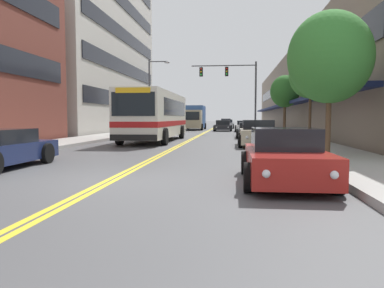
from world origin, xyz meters
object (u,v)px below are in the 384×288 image
Objects in this scene: car_silver_moving_second at (227,124)px; traffic_signal_mast at (234,83)px; car_red_parked_right_foreground at (285,158)px; street_lamp_left_far at (152,90)px; car_beige_parked_left_far at (168,126)px; car_slate_blue_moving_third at (226,123)px; car_white_parked_right_end at (244,126)px; street_tree_right_far at (285,92)px; city_bus at (156,114)px; car_black_parked_left_near at (156,127)px; car_charcoal_moving_lead at (223,126)px; box_truck at (195,117)px; car_dark_grey_parked_right_far at (249,130)px; car_champagne_parked_right_mid at (258,134)px; fire_hydrant at (287,136)px; street_tree_right_near at (330,57)px; street_tree_right_mid at (311,75)px.

traffic_signal_mast is at bearing -86.69° from car_silver_moving_second.
car_red_parked_right_foreground is 0.59× the size of street_lamp_left_far.
street_lamp_left_far is (-0.66, -5.27, 3.73)m from car_beige_parked_left_far.
car_beige_parked_left_far is at bearing -105.05° from car_slate_blue_moving_third.
street_lamp_left_far is at bearing -169.98° from traffic_signal_mast.
street_tree_right_far is at bearing -71.71° from car_white_parked_right_end.
traffic_signal_mast reaches higher than city_bus.
city_bus is 2.65× the size of car_silver_moving_second.
car_black_parked_left_near is at bearing -107.57° from car_silver_moving_second.
car_charcoal_moving_lead is (6.21, 9.27, -0.04)m from car_black_parked_left_near.
city_bus is at bearing -82.81° from car_beige_parked_left_far.
car_beige_parked_left_far is at bearing 144.83° from street_tree_right_far.
car_black_parked_left_near is 13.95m from box_truck.
car_beige_parked_left_far is 6.73m from car_charcoal_moving_lead.
car_slate_blue_moving_third is at bearing 84.35° from city_bus.
car_beige_parked_left_far reaches higher than car_silver_moving_second.
street_lamp_left_far is at bearing -103.58° from car_slate_blue_moving_third.
car_slate_blue_moving_third reaches higher than car_dark_grey_parked_right_far.
street_lamp_left_far is 1.42× the size of street_tree_right_far.
car_champagne_parked_right_mid is at bearing -58.65° from car_black_parked_left_near.
traffic_signal_mast is 6.40m from street_tree_right_far.
street_lamp_left_far is 12.85m from street_tree_right_far.
car_charcoal_moving_lead is at bearing 117.10° from street_tree_right_far.
car_charcoal_moving_lead is 5.98m from box_truck.
car_black_parked_left_near is at bearing -160.98° from traffic_signal_mast.
car_charcoal_moving_lead reaches higher than car_white_parked_right_end.
car_white_parked_right_end is 12.02m from street_lamp_left_far.
traffic_signal_mast reaches higher than car_white_parked_right_end.
car_white_parked_right_end is (-0.00, 13.53, 0.02)m from car_dark_grey_parked_right_far.
car_dark_grey_parked_right_far is 0.94× the size of street_tree_right_far.
street_tree_right_far is (12.47, -3.05, -0.48)m from street_lamp_left_far.
traffic_signal_mast reaches higher than car_charcoal_moving_lead.
street_lamp_left_far reaches higher than car_white_parked_right_end.
car_beige_parked_left_far is 1.09× the size of car_champagne_parked_right_mid.
traffic_signal_mast is (5.27, 13.10, 3.29)m from city_bus.
car_red_parked_right_foreground is 11.68m from fire_hydrant.
car_black_parked_left_near is 9.12m from traffic_signal_mast.
car_champagne_parked_right_mid is (8.84, -14.50, 0.03)m from car_black_parked_left_near.
box_truck is (0.09, 24.23, -0.20)m from city_bus.
car_slate_blue_moving_third is 0.85× the size of street_tree_right_near.
car_charcoal_moving_lead is at bearing 94.05° from car_red_parked_right_foreground.
car_black_parked_left_near is 16.98m from car_champagne_parked_right_mid.
car_dark_grey_parked_right_far is 0.91× the size of street_tree_right_near.
car_champagne_parked_right_mid is at bearing -31.23° from city_bus.
car_champagne_parked_right_mid is 43.46m from car_slate_blue_moving_third.
car_charcoal_moving_lead is 12.95m from street_tree_right_far.
car_silver_moving_second is at bearing 69.99° from street_lamp_left_far.
street_tree_right_mid is at bearing 76.60° from car_red_parked_right_foreground.
city_bus reaches higher than box_truck.
street_tree_right_mid is at bearing -46.87° from car_black_parked_left_near.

